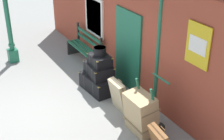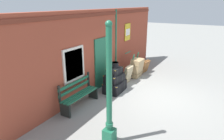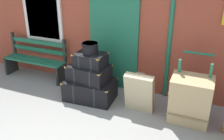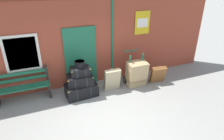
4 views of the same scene
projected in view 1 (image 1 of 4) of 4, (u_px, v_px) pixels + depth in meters
The scene contains 11 objects.
ground_plane at pixel (41, 113), 7.78m from camera, with size 60.00×60.00×0.00m, color gray.
brick_facade at pixel (134, 29), 8.24m from camera, with size 10.40×0.35×3.20m.
lamp_post at pixel (9, 25), 9.76m from camera, with size 0.28×0.28×3.08m.
platform_bench at pixel (85, 48), 10.07m from camera, with size 1.60×0.43×1.01m.
steamer_trunk_base at pixel (99, 83), 8.65m from camera, with size 1.05×0.71×0.43m.
steamer_trunk_middle at pixel (99, 70), 8.50m from camera, with size 0.85×0.61×0.33m.
steamer_trunk_top at pixel (100, 60), 8.35m from camera, with size 0.63×0.47×0.27m.
round_hatbox at pixel (100, 51), 8.23m from camera, with size 0.32×0.32×0.22m.
porters_trolley at pixel (147, 118), 7.14m from camera, with size 0.71×0.66×1.18m.
large_brown_trunk at pixel (141, 113), 6.97m from camera, with size 0.70×0.54×0.92m.
suitcase_caramel at pixel (119, 96), 7.72m from camera, with size 0.56×0.32×0.81m.
Camera 1 is at (6.42, -1.84, 4.45)m, focal length 53.30 mm.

